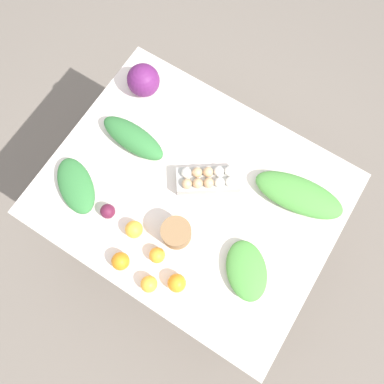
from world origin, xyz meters
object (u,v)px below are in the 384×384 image
at_px(orange_2, 149,284).
at_px(orange_3, 134,229).
at_px(egg_carton, 208,179).
at_px(greens_bunch_beet_tops, 299,195).
at_px(greens_bunch_kale, 133,138).
at_px(orange_0, 177,283).
at_px(greens_bunch_chard, 247,270).
at_px(paper_bag, 176,233).
at_px(greens_bunch_scallion, 76,186).
at_px(cabbage_purple, 143,80).
at_px(beet_root, 108,211).
at_px(orange_4, 120,261).
at_px(orange_1, 157,255).

relative_size(orange_2, orange_3, 0.92).
bearing_deg(orange_2, egg_carton, 93.30).
bearing_deg(greens_bunch_beet_tops, orange_2, -117.28).
xyz_separation_m(greens_bunch_kale, orange_0, (0.50, -0.42, -0.01)).
bearing_deg(greens_bunch_chard, paper_bag, -175.35).
bearing_deg(egg_carton, greens_bunch_scallion, -179.97).
height_order(cabbage_purple, greens_bunch_chard, cabbage_purple).
relative_size(greens_bunch_scallion, beet_root, 4.24).
xyz_separation_m(paper_bag, greens_bunch_beet_tops, (0.35, 0.42, -0.01)).
xyz_separation_m(greens_bunch_chard, greens_bunch_kale, (-0.71, 0.23, 0.01)).
distance_m(cabbage_purple, egg_carton, 0.55).
bearing_deg(paper_bag, egg_carton, 92.61).
distance_m(greens_bunch_chard, orange_4, 0.51).
distance_m(cabbage_purple, greens_bunch_chard, 0.95).
relative_size(cabbage_purple, greens_bunch_beet_tops, 0.39).
height_order(egg_carton, orange_0, egg_carton).
relative_size(greens_bunch_chard, greens_bunch_kale, 0.77).
xyz_separation_m(paper_bag, orange_1, (-0.02, -0.12, -0.02)).
xyz_separation_m(orange_1, orange_3, (-0.14, 0.04, 0.00)).
relative_size(egg_carton, orange_1, 4.31).
relative_size(greens_bunch_kale, orange_3, 4.31).
relative_size(egg_carton, greens_bunch_kale, 0.88).
bearing_deg(cabbage_purple, orange_4, -62.56).
xyz_separation_m(paper_bag, orange_2, (0.02, -0.23, -0.02)).
bearing_deg(orange_0, greens_bunch_scallion, 169.29).
height_order(greens_bunch_scallion, orange_3, orange_3).
height_order(greens_bunch_kale, orange_0, greens_bunch_kale).
distance_m(greens_bunch_chard, orange_2, 0.39).
relative_size(egg_carton, orange_4, 3.79).
xyz_separation_m(beet_root, orange_0, (0.41, -0.09, 0.01)).
distance_m(greens_bunch_kale, orange_2, 0.63).
height_order(greens_bunch_beet_tops, greens_bunch_chard, greens_bunch_beet_tops).
distance_m(egg_carton, orange_0, 0.45).
bearing_deg(egg_carton, greens_bunch_beet_tops, -12.40).
xyz_separation_m(orange_2, orange_4, (-0.15, 0.01, 0.00)).
xyz_separation_m(egg_carton, orange_3, (-0.15, -0.35, -0.01)).
relative_size(greens_bunch_scallion, greens_bunch_kale, 0.84).
bearing_deg(orange_4, greens_bunch_scallion, 155.28).
bearing_deg(orange_2, orange_0, 34.07).
relative_size(paper_bag, orange_1, 1.89).
distance_m(egg_carton, greens_bunch_scallion, 0.57).
bearing_deg(greens_bunch_scallion, greens_bunch_chard, 5.77).
distance_m(cabbage_purple, paper_bag, 0.71).
bearing_deg(greens_bunch_kale, cabbage_purple, 113.97).
bearing_deg(greens_bunch_kale, beet_root, -73.76).
bearing_deg(orange_3, greens_bunch_chard, 12.35).
distance_m(greens_bunch_chard, beet_root, 0.62).
relative_size(egg_carton, greens_bunch_chard, 1.15).
bearing_deg(egg_carton, orange_0, -109.14).
height_order(orange_1, orange_3, orange_3).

